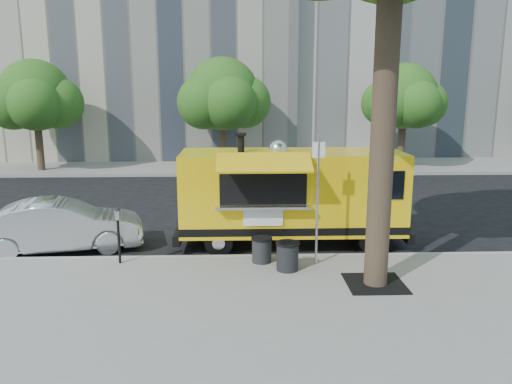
% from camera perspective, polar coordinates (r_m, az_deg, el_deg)
% --- Properties ---
extents(ground, '(120.00, 120.00, 0.00)m').
position_cam_1_polar(ground, '(13.15, -0.94, -6.56)').
color(ground, black).
rests_on(ground, ground).
extents(sidewalk, '(60.00, 6.00, 0.15)m').
position_cam_1_polar(sidewalk, '(9.40, -0.47, -13.84)').
color(sidewalk, gray).
rests_on(sidewalk, ground).
extents(curb, '(60.00, 0.14, 0.16)m').
position_cam_1_polar(curb, '(12.24, -0.86, -7.60)').
color(curb, '#999993').
rests_on(curb, ground).
extents(far_sidewalk, '(60.00, 5.00, 0.15)m').
position_cam_1_polar(far_sidewalk, '(26.29, -1.50, 2.93)').
color(far_sidewalk, gray).
rests_on(far_sidewalk, ground).
extents(building_mid, '(20.00, 14.00, 20.00)m').
position_cam_1_polar(building_mid, '(37.97, 17.93, 20.17)').
color(building_mid, '#9C9892').
rests_on(building_mid, ground).
extents(tree_well, '(1.20, 1.20, 0.02)m').
position_cam_1_polar(tree_well, '(10.84, 13.45, -10.13)').
color(tree_well, black).
rests_on(tree_well, sidewalk).
extents(far_tree_a, '(3.42, 3.42, 5.36)m').
position_cam_1_polar(far_tree_a, '(26.64, -23.93, 10.04)').
color(far_tree_a, '#33261C').
rests_on(far_tree_a, far_sidewalk).
extents(far_tree_b, '(3.60, 3.60, 5.50)m').
position_cam_1_polar(far_tree_b, '(25.19, -3.85, 11.10)').
color(far_tree_b, '#33261C').
rests_on(far_tree_b, far_sidewalk).
extents(far_tree_c, '(3.24, 3.24, 5.21)m').
position_cam_1_polar(far_tree_c, '(26.20, 16.57, 10.42)').
color(far_tree_c, '#33261C').
rests_on(far_tree_c, far_sidewalk).
extents(sign_post, '(0.28, 0.06, 3.00)m').
position_cam_1_polar(sign_post, '(11.30, 7.05, -0.00)').
color(sign_post, silver).
rests_on(sign_post, sidewalk).
extents(parking_meter, '(0.11, 0.11, 1.33)m').
position_cam_1_polar(parking_meter, '(11.89, -15.48, -4.05)').
color(parking_meter, black).
rests_on(parking_meter, sidewalk).
extents(food_truck, '(6.09, 2.79, 2.99)m').
position_cam_1_polar(food_truck, '(13.15, 3.96, -0.24)').
color(food_truck, yellow).
rests_on(food_truck, ground).
extents(sedan, '(4.28, 2.29, 1.34)m').
position_cam_1_polar(sedan, '(13.77, -21.39, -3.63)').
color(sedan, '#B5B7BC').
rests_on(sedan, ground).
extents(trash_bin_left, '(0.49, 0.49, 0.59)m').
position_cam_1_polar(trash_bin_left, '(11.69, 0.66, -6.53)').
color(trash_bin_left, black).
rests_on(trash_bin_left, sidewalk).
extents(trash_bin_right, '(0.54, 0.54, 0.64)m').
position_cam_1_polar(trash_bin_right, '(11.21, 3.62, -7.23)').
color(trash_bin_right, black).
rests_on(trash_bin_right, sidewalk).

